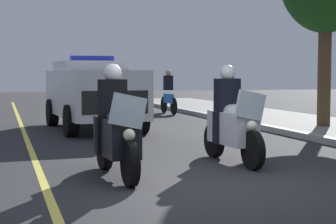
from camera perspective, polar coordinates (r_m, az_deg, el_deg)
The scene contains 6 objects.
ground_plane at distance 7.99m, azimuth 4.09°, elevation -7.41°, with size 80.00×80.00×0.00m, color #28282B.
lane_stripe_center at distance 7.52m, azimuth -12.10°, elevation -8.18°, with size 48.00×0.12×0.01m, color #E0D14C.
police_motorcycle_lead_left at distance 8.50m, azimuth -5.32°, elevation -1.96°, with size 2.14×0.61×1.72m.
police_motorcycle_lead_right at distance 9.85m, azimuth 6.51°, elevation -1.15°, with size 2.14×0.61×1.72m.
police_suv at distance 15.70m, azimuth -7.64°, elevation 2.09°, with size 5.01×2.31×2.05m.
cyclist_background at distance 21.49m, azimuth 0.05°, elevation 2.04°, with size 1.76×0.33×1.69m.
Camera 1 is at (7.33, -2.77, 1.58)m, focal length 60.01 mm.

